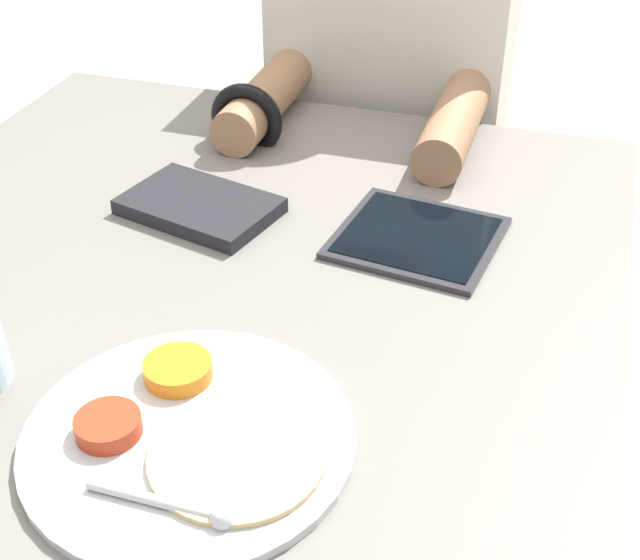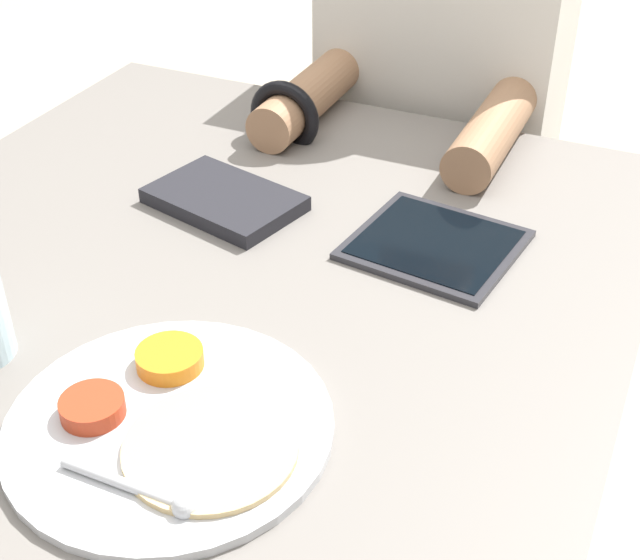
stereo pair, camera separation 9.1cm
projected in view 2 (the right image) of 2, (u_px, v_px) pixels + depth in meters
name	position (u px, v px, depth m)	size (l,w,h in m)	color
dining_table	(230.00, 501.00, 1.24)	(0.93, 1.05, 0.76)	slate
thali_tray	(170.00, 423.00, 0.82)	(0.30, 0.30, 0.03)	#B7BABF
red_notebook	(225.00, 201.00, 1.15)	(0.21, 0.17, 0.02)	silver
tablet_device	(435.00, 244.00, 1.07)	(0.21, 0.20, 0.01)	#28282D
person_diner	(432.00, 176.00, 1.59)	(0.39, 0.47, 1.23)	black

